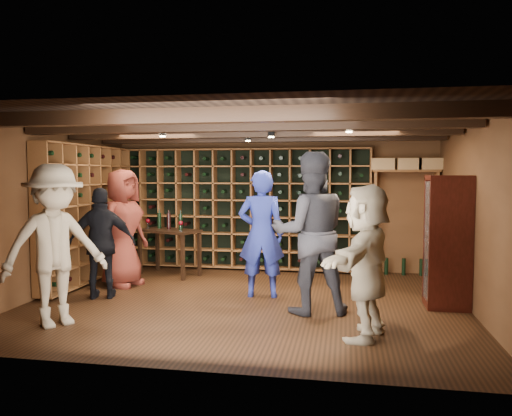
% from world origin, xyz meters
% --- Properties ---
extents(ground, '(6.00, 6.00, 0.00)m').
position_xyz_m(ground, '(0.00, 0.00, 0.00)').
color(ground, '#341C0E').
rests_on(ground, ground).
extents(room_shell, '(6.00, 6.00, 6.00)m').
position_xyz_m(room_shell, '(0.00, 0.05, 2.42)').
color(room_shell, brown).
rests_on(room_shell, ground).
extents(wine_rack_back, '(4.65, 0.30, 2.20)m').
position_xyz_m(wine_rack_back, '(-0.52, 2.33, 1.15)').
color(wine_rack_back, brown).
rests_on(wine_rack_back, ground).
extents(wine_rack_left, '(0.30, 2.65, 2.20)m').
position_xyz_m(wine_rack_left, '(-2.83, 0.82, 1.15)').
color(wine_rack_left, brown).
rests_on(wine_rack_left, ground).
extents(crate_shelf, '(1.20, 0.32, 2.07)m').
position_xyz_m(crate_shelf, '(2.41, 2.32, 1.57)').
color(crate_shelf, brown).
rests_on(crate_shelf, ground).
extents(display_cabinet, '(0.55, 0.50, 1.75)m').
position_xyz_m(display_cabinet, '(2.71, 0.20, 0.86)').
color(display_cabinet, '#3A110B').
rests_on(display_cabinet, ground).
extents(man_blue_shirt, '(0.72, 0.52, 1.85)m').
position_xyz_m(man_blue_shirt, '(0.16, 0.35, 0.92)').
color(man_blue_shirt, navy).
rests_on(man_blue_shirt, ground).
extents(man_grey_suit, '(1.17, 1.01, 2.08)m').
position_xyz_m(man_grey_suit, '(0.93, -0.37, 1.04)').
color(man_grey_suit, black).
rests_on(man_grey_suit, ground).
extents(guest_red_floral, '(0.80, 1.03, 1.87)m').
position_xyz_m(guest_red_floral, '(-2.13, 0.65, 0.94)').
color(guest_red_floral, maroon).
rests_on(guest_red_floral, ground).
extents(guest_woman_black, '(1.02, 0.66, 1.61)m').
position_xyz_m(guest_woman_black, '(-2.08, -0.15, 0.80)').
color(guest_woman_black, black).
rests_on(guest_woman_black, ground).
extents(guest_khaki, '(1.32, 1.41, 1.92)m').
position_xyz_m(guest_khaki, '(-2.00, -1.46, 0.96)').
color(guest_khaki, gray).
rests_on(guest_khaki, ground).
extents(guest_beige, '(0.97, 1.65, 1.69)m').
position_xyz_m(guest_beige, '(1.60, -1.26, 0.85)').
color(guest_beige, tan).
rests_on(guest_beige, ground).
extents(tasting_table, '(1.21, 0.90, 1.10)m').
position_xyz_m(tasting_table, '(-1.70, 1.58, 0.73)').
color(tasting_table, black).
rests_on(tasting_table, ground).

